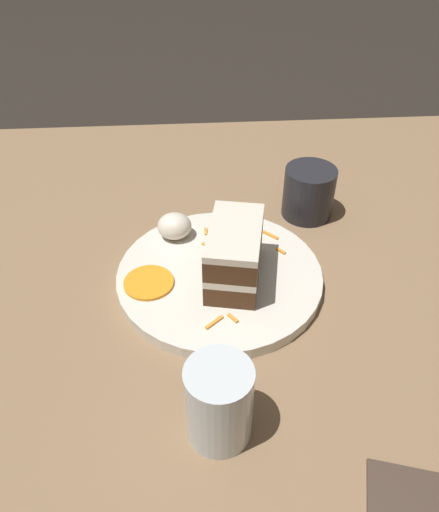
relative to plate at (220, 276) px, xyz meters
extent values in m
plane|color=black|center=(0.04, 0.05, -0.04)|extent=(6.00, 6.00, 0.00)
cube|color=#846647|center=(0.04, 0.05, -0.02)|extent=(1.14, 1.05, 0.03)
cylinder|color=silver|center=(0.00, 0.00, 0.00)|extent=(0.27, 0.27, 0.02)
cube|color=#4C2D19|center=(-0.02, 0.01, 0.02)|extent=(0.08, 0.12, 0.03)
cube|color=silver|center=(-0.02, 0.01, 0.04)|extent=(0.08, 0.12, 0.01)
cube|color=#4C2D19|center=(-0.02, 0.01, 0.06)|extent=(0.08, 0.12, 0.03)
cube|color=silver|center=(-0.02, 0.01, 0.08)|extent=(0.08, 0.12, 0.01)
ellipsoid|color=silver|center=(0.06, -0.08, 0.03)|extent=(0.05, 0.04, 0.04)
cylinder|color=orange|center=(0.09, 0.02, 0.01)|extent=(0.06, 0.06, 0.00)
cube|color=orange|center=(-0.09, -0.03, 0.01)|extent=(0.01, 0.01, 0.00)
cube|color=orange|center=(0.01, 0.09, 0.01)|extent=(0.02, 0.02, 0.00)
cube|color=orange|center=(-0.01, 0.08, 0.01)|extent=(0.01, 0.02, 0.00)
cube|color=orange|center=(0.01, -0.05, 0.01)|extent=(0.01, 0.01, 0.00)
cube|color=orange|center=(0.01, -0.09, 0.01)|extent=(0.00, 0.01, 0.00)
cube|color=orange|center=(-0.02, -0.09, 0.01)|extent=(0.02, 0.01, 0.00)
cube|color=orange|center=(-0.08, -0.07, 0.01)|extent=(0.02, 0.02, 0.00)
cylinder|color=silver|center=(0.02, 0.22, 0.04)|extent=(0.06, 0.06, 0.09)
cylinder|color=silver|center=(0.02, 0.22, 0.01)|extent=(0.06, 0.06, 0.03)
cylinder|color=#232328|center=(-0.15, -0.14, 0.03)|extent=(0.08, 0.08, 0.08)
cylinder|color=#382314|center=(-0.15, -0.14, 0.06)|extent=(0.07, 0.07, 0.01)
camera|label=1|loc=(0.03, 0.48, 0.44)|focal=35.00mm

